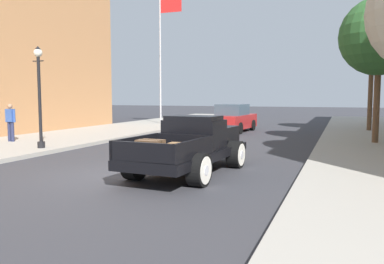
% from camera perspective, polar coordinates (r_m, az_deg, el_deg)
% --- Properties ---
extents(ground_plane, '(140.00, 140.00, 0.00)m').
position_cam_1_polar(ground_plane, '(10.74, -10.09, -6.24)').
color(ground_plane, '#333338').
extents(hotrod_truck_black, '(2.40, 5.02, 1.58)m').
position_cam_1_polar(hotrod_truck_black, '(10.95, 0.10, -1.93)').
color(hotrod_truck_black, black).
rests_on(hotrod_truck_black, ground).
extents(car_background_red, '(2.08, 4.40, 1.65)m').
position_cam_1_polar(car_background_red, '(23.42, 6.00, 1.92)').
color(car_background_red, '#AD1E1E').
rests_on(car_background_red, ground).
extents(pedestrian_sidewalk_left, '(0.53, 0.22, 1.65)m').
position_cam_1_polar(pedestrian_sidewalk_left, '(18.73, -25.00, 1.59)').
color(pedestrian_sidewalk_left, '#232847').
rests_on(pedestrian_sidewalk_left, sidewalk_left).
extents(street_lamp_near, '(0.50, 0.32, 3.85)m').
position_cam_1_polar(street_lamp_near, '(15.91, -21.42, 5.84)').
color(street_lamp_near, black).
rests_on(street_lamp_near, sidewalk_left).
extents(flagpole, '(1.74, 0.16, 9.16)m').
position_cam_1_polar(flagpole, '(28.58, -4.25, 12.59)').
color(flagpole, '#B2B2B7').
rests_on(flagpole, sidewalk_left).
extents(street_tree_second, '(3.28, 3.28, 6.11)m').
position_cam_1_polar(street_tree_second, '(18.50, 25.72, 12.46)').
color(street_tree_second, brown).
rests_on(street_tree_second, sidewalk_right).
extents(street_tree_third, '(3.38, 3.38, 6.70)m').
position_cam_1_polar(street_tree_third, '(24.98, 24.88, 11.70)').
color(street_tree_third, brown).
rests_on(street_tree_third, sidewalk_right).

